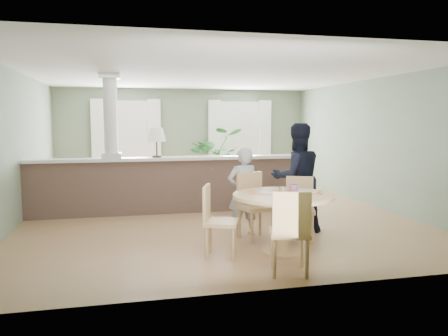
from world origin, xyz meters
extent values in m
plane|color=tan|center=(0.00, 0.00, 0.00)|extent=(8.00, 8.00, 0.00)
cube|color=gray|center=(0.00, 4.00, 1.35)|extent=(7.00, 0.02, 2.70)
cube|color=gray|center=(-3.50, 0.00, 1.35)|extent=(0.02, 8.00, 2.70)
cube|color=gray|center=(3.50, 0.00, 1.35)|extent=(0.02, 8.00, 2.70)
cube|color=gray|center=(0.00, -4.00, 1.35)|extent=(7.00, 0.02, 2.70)
cube|color=white|center=(0.00, 0.00, 2.70)|extent=(7.00, 8.00, 0.02)
cube|color=white|center=(-1.60, 3.97, 1.55)|extent=(1.10, 0.02, 1.50)
cube|color=white|center=(-1.60, 3.94, 1.55)|extent=(1.22, 0.04, 1.62)
cube|color=white|center=(1.60, 3.97, 1.55)|extent=(1.10, 0.02, 1.50)
cube|color=white|center=(1.60, 3.94, 1.55)|extent=(1.22, 0.04, 1.62)
cube|color=white|center=(-2.35, 3.88, 1.25)|extent=(0.35, 0.10, 2.30)
cube|color=white|center=(-0.85, 3.88, 1.25)|extent=(0.35, 0.10, 2.30)
cube|color=white|center=(0.85, 3.88, 1.25)|extent=(0.35, 0.10, 2.30)
cube|color=white|center=(2.35, 3.88, 1.25)|extent=(0.35, 0.10, 2.30)
cube|color=brown|center=(-0.90, 0.20, 0.53)|extent=(5.20, 0.22, 1.05)
cube|color=white|center=(-0.90, 0.20, 1.08)|extent=(5.32, 0.36, 0.06)
cube|color=white|center=(-1.90, 0.20, 1.16)|extent=(0.36, 0.36, 0.10)
cylinder|color=white|center=(-1.90, 0.20, 1.91)|extent=(0.26, 0.26, 1.39)
cube|color=white|center=(-1.90, 0.20, 2.65)|extent=(0.38, 0.38, 0.10)
cylinder|color=black|center=(-1.05, 0.20, 1.12)|extent=(0.18, 0.18, 0.03)
cylinder|color=black|center=(-1.05, 0.20, 1.28)|extent=(0.03, 0.03, 0.28)
cone|color=white|center=(-1.05, 0.20, 1.55)|extent=(0.36, 0.36, 0.26)
imported|color=#967C52|center=(-0.35, 1.98, 0.48)|extent=(3.44, 1.89, 0.95)
imported|color=#28662A|center=(0.71, 3.20, 0.82)|extent=(1.63, 1.47, 1.63)
cylinder|color=tan|center=(0.43, -2.80, 0.02)|extent=(0.57, 0.57, 0.04)
cylinder|color=tan|center=(0.43, -2.80, 0.41)|extent=(0.15, 0.15, 0.74)
cylinder|color=tan|center=(0.43, -2.80, 0.80)|extent=(1.36, 1.36, 0.04)
cube|color=#C2412B|center=(0.25, -2.59, 0.83)|extent=(0.51, 0.39, 0.01)
cube|color=#C2412B|center=(0.79, -2.70, 0.83)|extent=(0.59, 0.52, 0.01)
cylinder|color=silver|center=(0.24, -2.62, 0.84)|extent=(0.30, 0.30, 0.01)
cylinder|color=silver|center=(0.81, -2.72, 0.84)|extent=(0.30, 0.30, 0.01)
cylinder|color=white|center=(0.41, -2.82, 0.88)|extent=(0.08, 0.08, 0.10)
cube|color=silver|center=(0.17, -2.67, 0.85)|extent=(0.03, 0.20, 0.00)
cube|color=silver|center=(0.05, -2.61, 0.83)|extent=(0.03, 0.24, 0.00)
cylinder|color=white|center=(0.91, -2.97, 0.86)|extent=(0.04, 0.04, 0.07)
cylinder|color=silver|center=(0.91, -2.97, 0.90)|extent=(0.04, 0.04, 0.01)
imported|color=blue|center=(0.64, -2.65, 0.88)|extent=(0.15, 0.15, 0.11)
cube|color=tan|center=(0.29, -2.02, 0.49)|extent=(0.56, 0.56, 0.05)
cylinder|color=tan|center=(0.15, -2.25, 0.24)|extent=(0.04, 0.04, 0.47)
cylinder|color=tan|center=(0.52, -2.16, 0.24)|extent=(0.04, 0.04, 0.47)
cylinder|color=tan|center=(0.06, -1.89, 0.24)|extent=(0.04, 0.04, 0.47)
cylinder|color=tan|center=(0.42, -1.80, 0.24)|extent=(0.04, 0.04, 0.47)
cube|color=tan|center=(0.24, -1.82, 0.77)|extent=(0.44, 0.15, 0.51)
cube|color=tan|center=(0.92, -2.24, 0.47)|extent=(0.55, 0.55, 0.05)
cylinder|color=tan|center=(0.69, -2.34, 0.22)|extent=(0.04, 0.04, 0.45)
cylinder|color=tan|center=(1.02, -2.46, 0.22)|extent=(0.04, 0.04, 0.45)
cylinder|color=tan|center=(0.81, -2.01, 0.22)|extent=(0.04, 0.04, 0.45)
cylinder|color=tan|center=(1.14, -2.13, 0.22)|extent=(0.04, 0.04, 0.45)
cube|color=tan|center=(0.98, -2.05, 0.72)|extent=(0.40, 0.18, 0.48)
cube|color=tan|center=(0.23, -3.56, 0.49)|extent=(0.56, 0.56, 0.05)
cylinder|color=tan|center=(0.46, -3.43, 0.24)|extent=(0.04, 0.04, 0.47)
cylinder|color=tan|center=(0.10, -3.33, 0.24)|extent=(0.04, 0.04, 0.47)
cylinder|color=tan|center=(0.36, -3.79, 0.24)|extent=(0.04, 0.04, 0.47)
cylinder|color=tan|center=(0.00, -3.69, 0.24)|extent=(0.04, 0.04, 0.47)
cube|color=tan|center=(0.18, -3.76, 0.77)|extent=(0.44, 0.16, 0.51)
cube|color=tan|center=(-0.42, -2.75, 0.47)|extent=(0.56, 0.56, 0.05)
cylinder|color=tan|center=(-0.31, -2.98, 0.22)|extent=(0.04, 0.04, 0.45)
cylinder|color=tan|center=(-0.19, -2.64, 0.22)|extent=(0.04, 0.04, 0.45)
cylinder|color=tan|center=(-0.64, -2.86, 0.22)|extent=(0.04, 0.04, 0.45)
cylinder|color=tan|center=(-0.53, -2.52, 0.22)|extent=(0.04, 0.04, 0.45)
cube|color=tan|center=(-0.60, -2.68, 0.73)|extent=(0.18, 0.41, 0.48)
imported|color=#9E9EA3|center=(0.15, -1.75, 0.70)|extent=(0.55, 0.40, 1.40)
imported|color=black|center=(1.08, -1.70, 0.89)|extent=(0.87, 0.68, 1.78)
camera|label=1|loc=(-1.65, -8.32, 1.82)|focal=35.00mm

